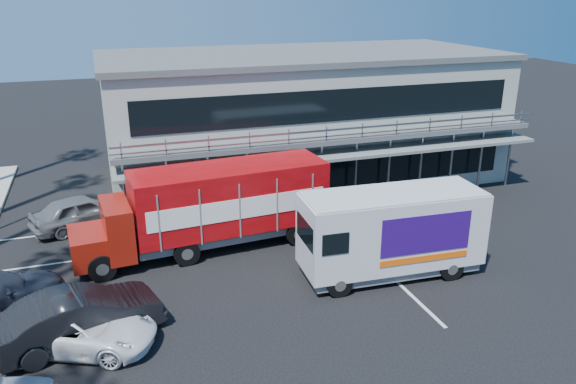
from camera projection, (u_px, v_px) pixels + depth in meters
name	position (u px, v px, depth m)	size (l,w,h in m)	color
ground	(365.00, 308.00, 19.91)	(120.00, 120.00, 0.00)	black
building	(302.00, 116.00, 32.86)	(22.40, 12.00, 7.30)	#9EA597
red_truck	(214.00, 205.00, 23.88)	(10.92, 3.42, 3.62)	maroon
white_van	(391.00, 232.00, 21.67)	(7.14, 2.76, 3.43)	silver
parked_car_b	(80.00, 317.00, 17.82)	(1.82, 5.21, 1.72)	black
parked_car_c	(80.00, 329.00, 17.53)	(2.18, 4.72, 1.31)	white
parked_car_e	(82.00, 212.00, 26.39)	(1.87, 4.65, 1.58)	slate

